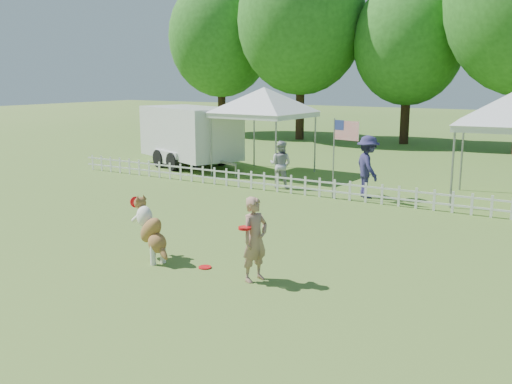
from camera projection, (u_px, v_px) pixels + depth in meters
ground at (202, 262)px, 11.43m from camera, size 120.00×120.00×0.00m
picket_fence at (342, 190)px, 17.20m from camera, size 22.00×0.08×0.60m
handler at (255, 239)px, 10.26m from camera, size 0.50×0.64×1.56m
dog at (151, 230)px, 11.43m from camera, size 1.27×0.81×1.25m
frisbee_on_turf at (205, 267)px, 11.09m from camera, size 0.31×0.31×0.02m
canopy_tent_left at (264, 132)px, 21.58m from camera, size 3.22×3.22×3.21m
canopy_tent_right at (510, 149)px, 16.56m from camera, size 3.45×3.45×3.19m
cargo_trailer at (190, 136)px, 23.47m from camera, size 6.20×4.36×2.50m
flag_pole at (334, 159)px, 17.22m from camera, size 0.94×0.30×2.44m
spectator_a at (281, 165)px, 18.94m from camera, size 0.84×0.69×1.58m
spectator_b at (368, 167)px, 17.41m from camera, size 1.34×1.40×1.91m
tree_far_left at (221, 47)px, 36.41m from camera, size 6.60×6.60×11.00m
tree_left at (301, 35)px, 32.80m from camera, size 7.40×7.40×12.00m
tree_center_left at (408, 53)px, 30.75m from camera, size 6.00×6.00×9.80m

